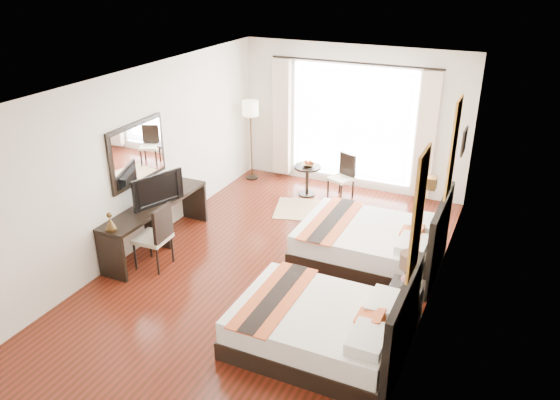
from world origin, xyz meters
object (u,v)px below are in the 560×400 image
at_px(television, 155,188).
at_px(floor_lamp, 250,114).
at_px(vase, 405,286).
at_px(fruit_bowl, 308,165).
at_px(side_table, 307,181).
at_px(console_desk, 157,225).
at_px(window_chair, 341,185).
at_px(bed_near, 324,326).
at_px(bed_far, 373,242).
at_px(table_lamp, 410,263).
at_px(nightstand, 404,302).
at_px(desk_chair, 155,248).

xyz_separation_m(television, floor_lamp, (0.00, 3.18, 0.39)).
height_order(vase, fruit_bowl, fruit_bowl).
distance_m(floor_lamp, side_table, 1.78).
bearing_deg(floor_lamp, side_table, -12.82).
relative_size(vase, fruit_bowl, 0.54).
height_order(television, fruit_bowl, television).
height_order(console_desk, window_chair, window_chair).
distance_m(bed_near, window_chair, 4.43).
bearing_deg(console_desk, floor_lamp, 89.62).
xyz_separation_m(floor_lamp, window_chair, (2.02, -0.16, -1.13)).
xyz_separation_m(bed_far, console_desk, (-3.25, -1.01, 0.07)).
xyz_separation_m(table_lamp, console_desk, (-4.03, 0.18, -0.41)).
bearing_deg(nightstand, desk_chair, -175.73).
xyz_separation_m(table_lamp, desk_chair, (-3.69, -0.34, -0.48)).
relative_size(bed_near, floor_lamp, 1.22).
bearing_deg(console_desk, fruit_bowl, 63.81).
distance_m(desk_chair, fruit_bowl, 3.58).
bearing_deg(window_chair, table_lamp, 54.14).
bearing_deg(fruit_bowl, console_desk, -116.19).
bearing_deg(table_lamp, side_table, 130.62).
xyz_separation_m(television, fruit_bowl, (1.39, 2.86, -0.38)).
bearing_deg(bed_near, side_table, 114.84).
height_order(console_desk, television, television).
height_order(vase, console_desk, console_desk).
height_order(floor_lamp, fruit_bowl, floor_lamp).
bearing_deg(table_lamp, bed_near, -125.63).
relative_size(console_desk, floor_lamp, 1.34).
xyz_separation_m(bed_far, floor_lamp, (-3.23, 2.19, 1.09)).
height_order(table_lamp, floor_lamp, floor_lamp).
bearing_deg(desk_chair, vase, 179.75).
bearing_deg(television, vase, -74.50).
bearing_deg(nightstand, vase, -89.31).
bearing_deg(window_chair, bed_far, 53.17).
height_order(table_lamp, fruit_bowl, table_lamp).
relative_size(table_lamp, side_table, 0.70).
relative_size(bed_far, side_table, 3.49).
bearing_deg(vase, side_table, 128.87).
distance_m(bed_far, table_lamp, 1.50).
distance_m(television, fruit_bowl, 3.20).
relative_size(bed_near, bed_far, 0.96).
bearing_deg(fruit_bowl, desk_chair, -107.57).
height_order(television, side_table, television).
distance_m(fruit_bowl, window_chair, 0.74).
xyz_separation_m(nightstand, fruit_bowl, (-2.61, 3.12, 0.39)).
height_order(nightstand, television, television).
distance_m(side_table, fruit_bowl, 0.33).
relative_size(bed_near, table_lamp, 4.75).
relative_size(nightstand, floor_lamp, 0.30).
distance_m(vase, desk_chair, 3.70).
bearing_deg(fruit_bowl, floor_lamp, 166.70).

